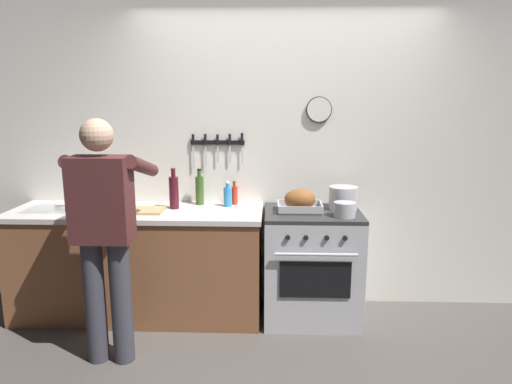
% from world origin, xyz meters
% --- Properties ---
extents(wall_back, '(6.00, 0.13, 2.60)m').
position_xyz_m(wall_back, '(0.00, 1.35, 1.30)').
color(wall_back, white).
rests_on(wall_back, ground).
extents(counter_block, '(2.03, 0.65, 0.90)m').
position_xyz_m(counter_block, '(-1.21, 0.99, 0.46)').
color(counter_block, brown).
rests_on(counter_block, ground).
extents(stove, '(0.76, 0.67, 0.90)m').
position_xyz_m(stove, '(0.22, 0.99, 0.45)').
color(stove, '#BCBCC1').
rests_on(stove, ground).
extents(person_cook, '(0.51, 0.63, 1.66)m').
position_xyz_m(person_cook, '(-1.21, 0.31, 0.95)').
color(person_cook, '#383842').
rests_on(person_cook, ground).
extents(roasting_pan, '(0.35, 0.26, 0.18)m').
position_xyz_m(roasting_pan, '(0.11, 0.99, 0.98)').
color(roasting_pan, '#B7B7BC').
rests_on(roasting_pan, stove).
extents(stock_pot, '(0.23, 0.23, 0.19)m').
position_xyz_m(stock_pot, '(0.47, 1.07, 0.99)').
color(stock_pot, '#B7B7BC').
rests_on(stock_pot, stove).
extents(saucepan, '(0.17, 0.17, 0.11)m').
position_xyz_m(saucepan, '(0.44, 0.83, 0.96)').
color(saucepan, '#B7B7BC').
rests_on(saucepan, stove).
extents(cutting_board, '(0.36, 0.24, 0.02)m').
position_xyz_m(cutting_board, '(-1.14, 0.93, 0.91)').
color(cutting_board, tan).
rests_on(cutting_board, counter_block).
extents(bottle_hot_sauce, '(0.06, 0.06, 0.20)m').
position_xyz_m(bottle_hot_sauce, '(-0.43, 1.21, 0.98)').
color(bottle_hot_sauce, red).
rests_on(bottle_hot_sauce, counter_block).
extents(bottle_dish_soap, '(0.07, 0.07, 0.21)m').
position_xyz_m(bottle_dish_soap, '(-0.47, 1.14, 0.99)').
color(bottle_dish_soap, '#338CCC').
rests_on(bottle_dish_soap, counter_block).
extents(bottle_olive_oil, '(0.07, 0.07, 0.30)m').
position_xyz_m(bottle_olive_oil, '(-0.72, 1.20, 1.03)').
color(bottle_olive_oil, '#385623').
rests_on(bottle_olive_oil, counter_block).
extents(bottle_wine_red, '(0.08, 0.08, 0.33)m').
position_xyz_m(bottle_wine_red, '(-0.90, 1.05, 1.04)').
color(bottle_wine_red, '#47141E').
rests_on(bottle_wine_red, counter_block).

